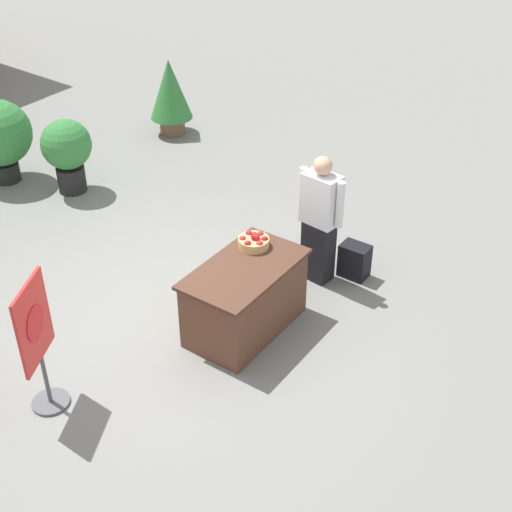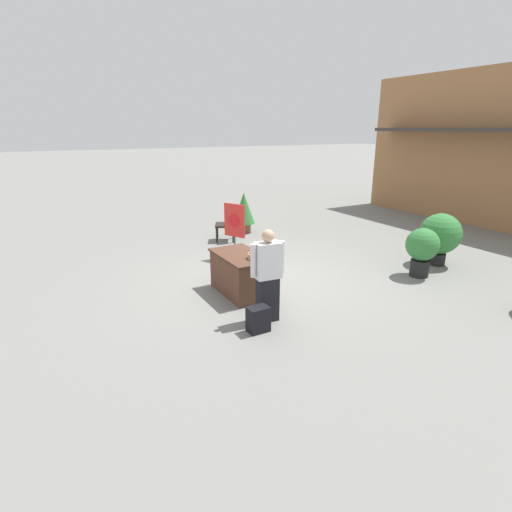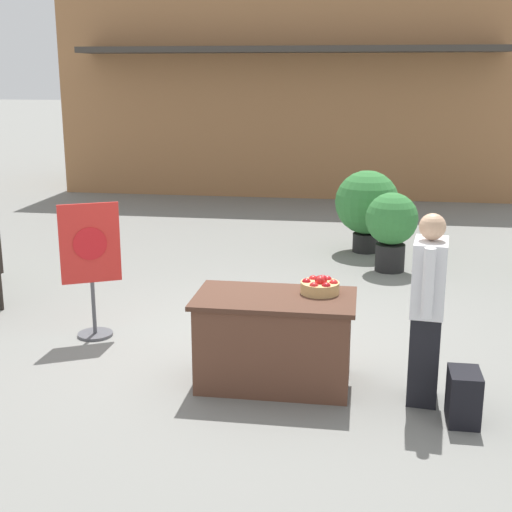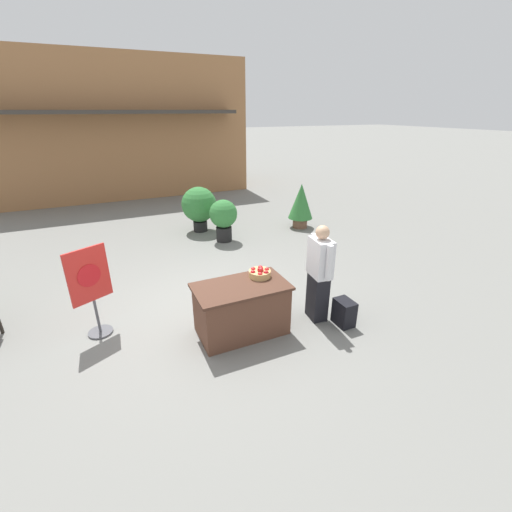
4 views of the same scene
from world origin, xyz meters
The scene contains 8 objects.
ground_plane centered at (0.00, 0.00, 0.00)m, with size 120.00×120.00×0.00m, color slate.
display_table centered at (0.37, -0.78, 0.40)m, with size 1.38×0.79×0.80m.
apple_basket centered at (0.75, -0.63, 0.86)m, with size 0.34×0.34×0.16m.
person_visitor centered at (1.63, -0.93, 0.80)m, with size 0.31×0.61×1.58m.
backpack centered at (1.92, -1.27, 0.21)m, with size 0.24×0.34×0.42m.
poster_board centered at (-1.61, 0.08, 0.77)m, with size 0.55×0.36×1.39m.
potted_plant_near_right centered at (3.85, 3.22, 0.71)m, with size 0.69×0.69×1.26m.
potted_plant_far_right centered at (1.48, 3.08, 0.65)m, with size 0.71×0.71×1.08m.
Camera 1 is at (-4.49, -4.31, 4.95)m, focal length 50.00 mm.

